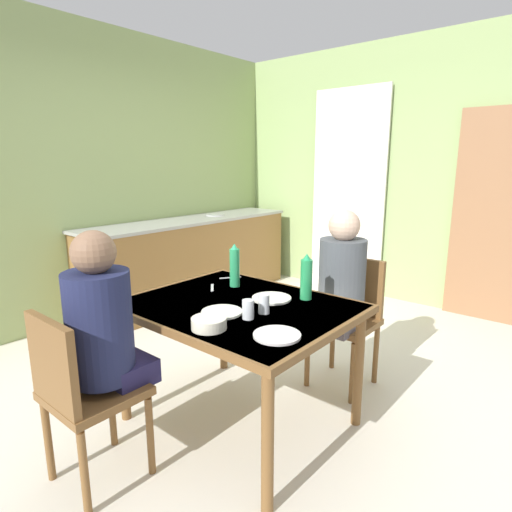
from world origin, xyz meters
The scene contains 21 objects.
ground_plane centered at (0.00, 0.00, 0.00)m, with size 6.84×6.84×0.00m, color silver.
wall_back centered at (0.00, 2.63, 1.37)m, with size 4.27×0.10×2.75m, color #95AF6C.
wall_left centered at (-2.04, 0.66, 1.37)m, with size 0.10×3.95×2.75m, color #96AC6A.
door_wooden centered at (1.00, 2.55, 1.00)m, with size 0.80×0.05×2.00m, color #986846.
curtain_panel centered at (-0.55, 2.53, 1.15)m, with size 0.90×0.03×2.31m, color white.
kitchen_counter centered at (-1.71, 1.15, 0.45)m, with size 0.61×2.57×0.91m.
dining_table centered at (0.27, -0.24, 0.66)m, with size 1.22×0.98×0.73m.
chair_near_diner centered at (0.05, -1.08, 0.50)m, with size 0.40×0.40×0.87m.
chair_far_diner centered at (0.51, 0.60, 0.50)m, with size 0.40×0.40×0.87m.
person_near_diner centered at (0.05, -0.95, 0.78)m, with size 0.30×0.37×0.77m.
person_far_diner centered at (0.51, 0.47, 0.78)m, with size 0.30×0.37×0.77m.
water_bottle_green_near centered at (0.50, 0.08, 0.86)m, with size 0.07×0.07×0.27m.
water_bottle_green_far centered at (0.01, 0.00, 0.86)m, with size 0.06×0.06×0.28m.
serving_bowl_center centered at (0.40, -0.60, 0.76)m, with size 0.17×0.17×0.06m, color silver.
dinner_plate_near_left centered at (0.35, -0.06, 0.74)m, with size 0.23×0.23×0.01m, color white.
dinner_plate_near_right centered at (0.70, -0.46, 0.74)m, with size 0.22×0.22×0.01m, color white.
dinner_plate_far_center centered at (0.29, -0.40, 0.74)m, with size 0.22×0.22×0.01m, color white.
drinking_glass_by_near_diner centered at (0.46, -0.26, 0.79)m, with size 0.06×0.06×0.10m, color silver.
drinking_glass_by_far_diner centered at (0.45, -0.38, 0.78)m, with size 0.06×0.06×0.10m, color silver.
cutlery_knife_near centered at (-0.14, 0.12, 0.74)m, with size 0.15×0.02×0.00m, color silver.
cutlery_fork_near centered at (-0.07, -0.12, 0.74)m, with size 0.15×0.02×0.00m, color silver.
Camera 1 is at (1.79, -1.90, 1.52)m, focal length 29.71 mm.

